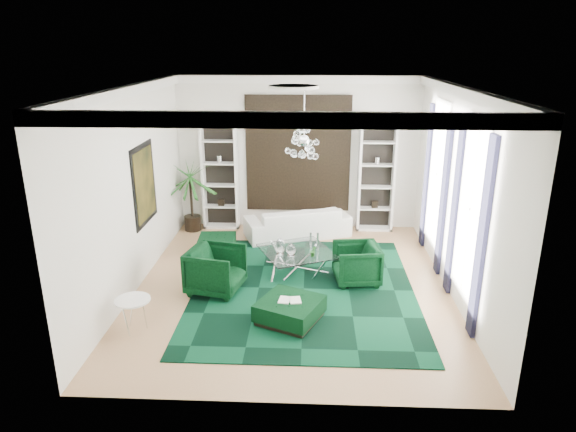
{
  "coord_description": "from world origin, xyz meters",
  "views": [
    {
      "loc": [
        0.33,
        -9.12,
        4.49
      ],
      "look_at": [
        -0.11,
        0.5,
        1.26
      ],
      "focal_mm": 32.0,
      "sensor_mm": 36.0,
      "label": 1
    }
  ],
  "objects_px": {
    "sofa": "(297,222)",
    "armchair_right": "(356,264)",
    "ottoman_front": "(290,311)",
    "coffee_table": "(297,261)",
    "ottoman_side": "(217,245)",
    "armchair_left": "(216,270)",
    "side_table": "(134,315)",
    "palm": "(191,187)"
  },
  "relations": [
    {
      "from": "ottoman_front",
      "to": "side_table",
      "type": "bearing_deg",
      "value": -170.55
    },
    {
      "from": "armchair_right",
      "to": "ottoman_side",
      "type": "relative_size",
      "value": 1.08
    },
    {
      "from": "side_table",
      "to": "palm",
      "type": "relative_size",
      "value": 0.26
    },
    {
      "from": "sofa",
      "to": "ottoman_front",
      "type": "xyz_separation_m",
      "value": [
        -0.01,
        -4.09,
        -0.18
      ]
    },
    {
      "from": "sofa",
      "to": "armchair_left",
      "type": "height_order",
      "value": "armchair_left"
    },
    {
      "from": "sofa",
      "to": "coffee_table",
      "type": "xyz_separation_m",
      "value": [
        0.05,
        -2.07,
        -0.14
      ]
    },
    {
      "from": "armchair_left",
      "to": "coffee_table",
      "type": "height_order",
      "value": "armchair_left"
    },
    {
      "from": "armchair_left",
      "to": "palm",
      "type": "xyz_separation_m",
      "value": [
        -1.21,
        3.35,
        0.69
      ]
    },
    {
      "from": "sofa",
      "to": "side_table",
      "type": "height_order",
      "value": "sofa"
    },
    {
      "from": "coffee_table",
      "to": "sofa",
      "type": "bearing_deg",
      "value": 91.33
    },
    {
      "from": "ottoman_front",
      "to": "palm",
      "type": "xyz_separation_m",
      "value": [
        -2.65,
        4.4,
        0.94
      ]
    },
    {
      "from": "armchair_left",
      "to": "side_table",
      "type": "distance_m",
      "value": 1.84
    },
    {
      "from": "sofa",
      "to": "ottoman_front",
      "type": "bearing_deg",
      "value": 70.12
    },
    {
      "from": "ottoman_side",
      "to": "ottoman_front",
      "type": "height_order",
      "value": "ottoman_front"
    },
    {
      "from": "sofa",
      "to": "armchair_right",
      "type": "distance_m",
      "value": 2.81
    },
    {
      "from": "coffee_table",
      "to": "ottoman_side",
      "type": "height_order",
      "value": "coffee_table"
    },
    {
      "from": "coffee_table",
      "to": "armchair_right",
      "type": "bearing_deg",
      "value": -21.25
    },
    {
      "from": "side_table",
      "to": "ottoman_front",
      "type": "bearing_deg",
      "value": 9.45
    },
    {
      "from": "sofa",
      "to": "armchair_right",
      "type": "bearing_deg",
      "value": 96.28
    },
    {
      "from": "side_table",
      "to": "palm",
      "type": "height_order",
      "value": "palm"
    },
    {
      "from": "ottoman_front",
      "to": "armchair_right",
      "type": "bearing_deg",
      "value": 51.45
    },
    {
      "from": "sofa",
      "to": "ottoman_side",
      "type": "height_order",
      "value": "sofa"
    },
    {
      "from": "sofa",
      "to": "ottoman_front",
      "type": "height_order",
      "value": "sofa"
    },
    {
      "from": "ottoman_front",
      "to": "ottoman_side",
      "type": "bearing_deg",
      "value": 120.91
    },
    {
      "from": "armchair_left",
      "to": "ottoman_side",
      "type": "bearing_deg",
      "value": 22.5
    },
    {
      "from": "armchair_left",
      "to": "palm",
      "type": "height_order",
      "value": "palm"
    },
    {
      "from": "sofa",
      "to": "armchair_left",
      "type": "bearing_deg",
      "value": 44.63
    },
    {
      "from": "armchair_right",
      "to": "ottoman_front",
      "type": "bearing_deg",
      "value": -45.72
    },
    {
      "from": "coffee_table",
      "to": "ottoman_front",
      "type": "xyz_separation_m",
      "value": [
        -0.06,
        -2.02,
        -0.04
      ]
    },
    {
      "from": "sofa",
      "to": "armchair_left",
      "type": "xyz_separation_m",
      "value": [
        -1.46,
        -3.04,
        0.07
      ]
    },
    {
      "from": "ottoman_front",
      "to": "side_table",
      "type": "xyz_separation_m",
      "value": [
        -2.54,
        -0.42,
        0.09
      ]
    },
    {
      "from": "sofa",
      "to": "palm",
      "type": "height_order",
      "value": "palm"
    },
    {
      "from": "armchair_right",
      "to": "coffee_table",
      "type": "height_order",
      "value": "armchair_right"
    },
    {
      "from": "ottoman_side",
      "to": "palm",
      "type": "height_order",
      "value": "palm"
    },
    {
      "from": "coffee_table",
      "to": "ottoman_front",
      "type": "distance_m",
      "value": 2.02
    },
    {
      "from": "armchair_right",
      "to": "coffee_table",
      "type": "distance_m",
      "value": 1.28
    },
    {
      "from": "sofa",
      "to": "palm",
      "type": "relative_size",
      "value": 1.11
    },
    {
      "from": "armchair_right",
      "to": "ottoman_side",
      "type": "bearing_deg",
      "value": -122.19
    },
    {
      "from": "armchair_right",
      "to": "side_table",
      "type": "xyz_separation_m",
      "value": [
        -3.79,
        -1.99,
        -0.12
      ]
    },
    {
      "from": "side_table",
      "to": "sofa",
      "type": "bearing_deg",
      "value": 60.51
    },
    {
      "from": "palm",
      "to": "armchair_left",
      "type": "bearing_deg",
      "value": -70.19
    },
    {
      "from": "armchair_right",
      "to": "coffee_table",
      "type": "bearing_deg",
      "value": -118.42
    }
  ]
}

